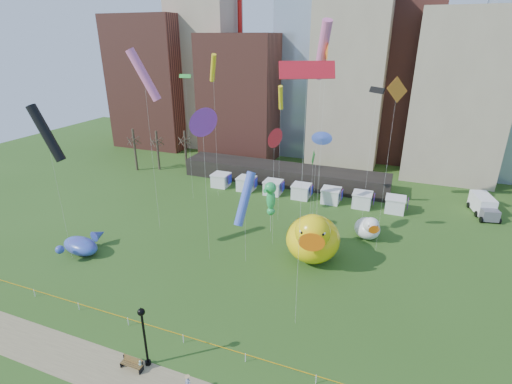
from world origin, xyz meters
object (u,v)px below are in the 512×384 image
at_px(seahorse_green, 271,196).
at_px(small_duck, 368,228).
at_px(big_duck, 313,237).
at_px(box_truck, 483,205).
at_px(park_bench, 132,363).
at_px(toddler, 141,365).
at_px(seahorse_purple, 327,240).
at_px(woman, 188,384).
at_px(lamppost, 144,330).
at_px(whale_inflatable, 82,245).

bearing_deg(seahorse_green, small_duck, 30.97).
bearing_deg(small_duck, big_duck, -149.84).
bearing_deg(box_truck, seahorse_green, -160.58).
xyz_separation_m(park_bench, toddler, (0.72, 0.14, -0.06)).
relative_size(seahorse_purple, park_bench, 2.22).
relative_size(big_duck, seahorse_green, 1.28).
distance_m(seahorse_green, woman, 27.41).
bearing_deg(lamppost, big_duck, 67.03).
relative_size(park_bench, lamppost, 0.33).
distance_m(seahorse_green, box_truck, 33.52).
relative_size(seahorse_green, box_truck, 1.07).
distance_m(lamppost, woman, 5.40).
bearing_deg(park_bench, lamppost, 41.47).
height_order(park_bench, woman, woman).
height_order(big_duck, small_duck, big_duck).
height_order(seahorse_purple, box_truck, seahorse_purple).
distance_m(small_duck, lamppost, 32.30).
xyz_separation_m(whale_inflatable, park_bench, (17.61, -12.77, -0.54)).
bearing_deg(lamppost, seahorse_green, 86.27).
xyz_separation_m(seahorse_green, lamppost, (-1.68, -25.79, -1.88)).
bearing_deg(seahorse_purple, big_duck, -167.99).
xyz_separation_m(whale_inflatable, box_truck, (48.57, 31.26, 0.35)).
relative_size(small_duck, lamppost, 0.87).
bearing_deg(box_truck, lamppost, -136.96).
xyz_separation_m(big_duck, whale_inflatable, (-27.34, -8.79, -2.08)).
bearing_deg(big_duck, woman, -111.72).
bearing_deg(seahorse_green, woman, -66.33).
bearing_deg(toddler, small_duck, 58.23).
distance_m(seahorse_purple, whale_inflatable, 30.51).
bearing_deg(box_truck, whale_inflatable, -159.40).
height_order(box_truck, toddler, box_truck).
height_order(small_duck, lamppost, lamppost).
height_order(seahorse_purple, park_bench, seahorse_purple).
relative_size(seahorse_green, lamppost, 1.28).
bearing_deg(big_duck, seahorse_green, 134.22).
bearing_deg(whale_inflatable, small_duck, 36.10).
relative_size(seahorse_green, seahorse_purple, 1.72).
height_order(lamppost, woman, lamppost).
distance_m(small_duck, seahorse_green, 13.69).
height_order(seahorse_purple, toddler, seahorse_purple).
bearing_deg(small_duck, seahorse_green, 168.63).
bearing_deg(lamppost, whale_inflatable, 147.16).
xyz_separation_m(park_bench, woman, (5.41, -0.27, 0.19)).
bearing_deg(lamppost, toddler, -107.18).
bearing_deg(big_duck, park_bench, -124.81).
height_order(big_duck, box_truck, big_duck).
xyz_separation_m(seahorse_purple, toddler, (-10.69, -21.86, -2.43)).
height_order(seahorse_green, lamppost, seahorse_green).
bearing_deg(toddler, big_duck, 61.92).
relative_size(seahorse_green, toddler, 7.97).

